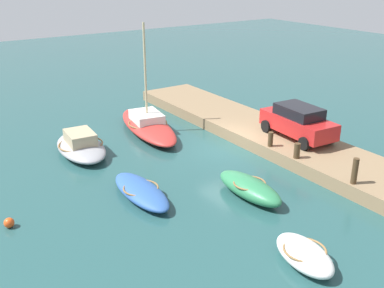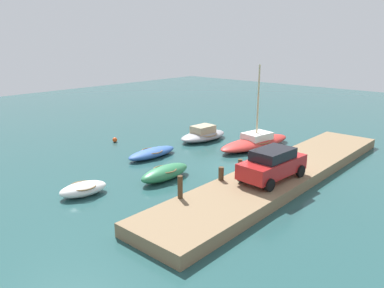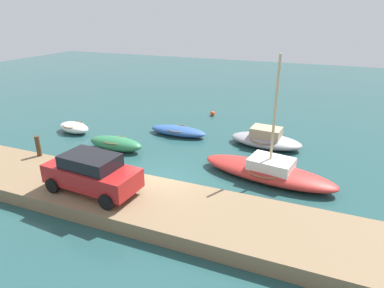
# 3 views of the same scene
# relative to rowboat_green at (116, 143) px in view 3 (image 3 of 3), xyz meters

# --- Properties ---
(ground_plane) EXTENTS (84.00, 84.00, 0.00)m
(ground_plane) POSITION_rel_rowboat_green_xyz_m (4.44, -2.51, -0.40)
(ground_plane) COLOR #234C4C
(dock_platform) EXTENTS (20.69, 3.61, 0.61)m
(dock_platform) POSITION_rel_rowboat_green_xyz_m (4.44, -4.96, -0.09)
(dock_platform) COLOR #846B4C
(dock_platform) RESTS_ON ground_plane
(rowboat_green) EXTENTS (3.45, 1.34, 0.79)m
(rowboat_green) POSITION_rel_rowboat_green_xyz_m (0.00, 0.00, 0.00)
(rowboat_green) COLOR #2D7A4C
(rowboat_green) RESTS_ON ground_plane
(rowboat_blue) EXTENTS (3.88, 1.46, 0.57)m
(rowboat_blue) POSITION_rel_rowboat_green_xyz_m (2.35, 3.66, -0.11)
(rowboat_blue) COLOR #2D569E
(rowboat_blue) RESTS_ON ground_plane
(sailboat_red) EXTENTS (6.88, 3.14, 5.97)m
(sailboat_red) POSITION_rel_rowboat_green_xyz_m (8.93, -0.28, 0.05)
(sailboat_red) COLOR #B72D28
(sailboat_red) RESTS_ON ground_plane
(dinghy_white) EXTENTS (2.64, 1.73, 0.67)m
(dinghy_white) POSITION_rel_rowboat_green_xyz_m (-4.35, 1.49, -0.06)
(dinghy_white) COLOR white
(dinghy_white) RESTS_ON ground_plane
(motorboat_grey) EXTENTS (4.44, 2.45, 1.16)m
(motorboat_grey) POSITION_rel_rowboat_green_xyz_m (8.04, 3.95, 0.03)
(motorboat_grey) COLOR #939399
(motorboat_grey) RESTS_ON ground_plane
(mooring_post_west) EXTENTS (0.24, 0.24, 1.08)m
(mooring_post_west) POSITION_rel_rowboat_green_xyz_m (-2.34, -3.40, 0.75)
(mooring_post_west) COLOR #47331E
(mooring_post_west) RESTS_ON dock_platform
(mooring_post_mid_west) EXTENTS (0.28, 0.28, 0.70)m
(mooring_post_mid_west) POSITION_rel_rowboat_green_xyz_m (0.74, -3.40, 0.57)
(mooring_post_mid_west) COLOR #47331E
(mooring_post_mid_west) RESTS_ON dock_platform
(mooring_post_mid_east) EXTENTS (0.24, 0.24, 0.71)m
(mooring_post_mid_east) POSITION_rel_rowboat_green_xyz_m (2.46, -3.40, 0.57)
(mooring_post_mid_east) COLOR #47331E
(mooring_post_mid_east) RESTS_ON dock_platform
(parked_car) EXTENTS (4.14, 2.13, 1.64)m
(parked_car) POSITION_rel_rowboat_green_xyz_m (2.58, -5.32, 1.07)
(parked_car) COLOR #B21E1E
(parked_car) RESTS_ON dock_platform
(marker_buoy) EXTENTS (0.37, 0.37, 0.37)m
(marker_buoy) POSITION_rel_rowboat_green_xyz_m (3.02, 8.61, -0.22)
(marker_buoy) COLOR #E54C19
(marker_buoy) RESTS_ON ground_plane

